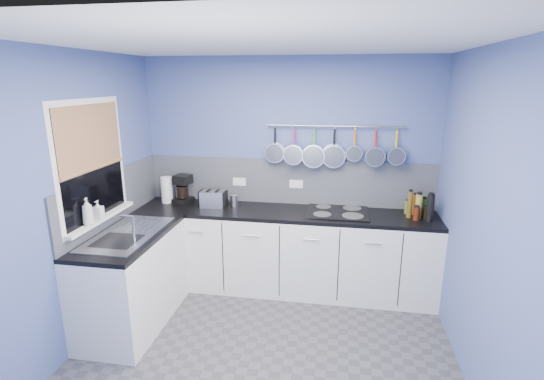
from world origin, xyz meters
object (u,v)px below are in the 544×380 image
(paper_towel, at_px, (167,190))
(canister, at_px, (234,200))
(hob, at_px, (338,212))
(coffee_maker, at_px, (183,189))
(soap_bottle_b, at_px, (98,210))
(toaster, at_px, (213,199))
(soap_bottle_a, at_px, (87,212))

(paper_towel, height_order, canister, paper_towel)
(hob, bearing_deg, canister, 178.23)
(paper_towel, relative_size, coffee_maker, 0.92)
(canister, distance_m, hob, 1.14)
(hob, bearing_deg, soap_bottle_b, -154.18)
(canister, bearing_deg, toaster, -163.08)
(toaster, bearing_deg, soap_bottle_b, -135.73)
(soap_bottle_b, xyz_separation_m, canister, (0.96, 1.05, -0.18))
(soap_bottle_b, height_order, paper_towel, soap_bottle_b)
(soap_bottle_a, distance_m, soap_bottle_b, 0.15)
(paper_towel, bearing_deg, canister, -0.03)
(canister, height_order, hob, canister)
(soap_bottle_b, height_order, canister, soap_bottle_b)
(toaster, height_order, canister, toaster)
(paper_towel, bearing_deg, soap_bottle_a, -98.56)
(toaster, relative_size, hob, 0.43)
(hob, bearing_deg, soap_bottle_a, -150.99)
(paper_towel, relative_size, hob, 0.46)
(soap_bottle_b, xyz_separation_m, hob, (2.10, 1.01, -0.23))
(coffee_maker, height_order, hob, coffee_maker)
(soap_bottle_a, relative_size, canister, 1.96)
(hob, bearing_deg, paper_towel, 178.94)
(paper_towel, distance_m, hob, 1.92)
(paper_towel, relative_size, canister, 2.42)
(soap_bottle_b, relative_size, paper_towel, 0.58)
(paper_towel, distance_m, toaster, 0.57)
(canister, bearing_deg, soap_bottle_b, -132.53)
(soap_bottle_a, distance_m, canister, 1.55)
(soap_bottle_b, height_order, toaster, soap_bottle_b)
(soap_bottle_a, relative_size, hob, 0.37)
(coffee_maker, bearing_deg, soap_bottle_a, -96.10)
(hob, bearing_deg, coffee_maker, 178.72)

